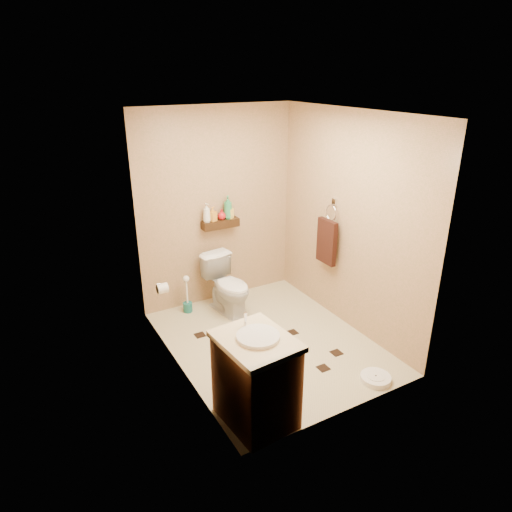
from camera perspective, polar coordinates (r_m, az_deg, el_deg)
ground at (r=5.06m, az=1.64°, el=-10.70°), size 2.50×2.50×0.00m
wall_back at (r=5.57m, az=-4.88°, el=6.03°), size 2.00×0.04×2.40m
wall_front at (r=3.59m, az=12.18°, el=-3.88°), size 2.00×0.04×2.40m
wall_left at (r=4.12m, az=-10.18°, el=-0.22°), size 0.04×2.50×2.40m
wall_right at (r=5.08m, az=11.54°, el=4.04°), size 0.04×2.50×2.40m
ceiling at (r=4.25m, az=2.01°, el=17.53°), size 2.00×2.50×0.02m
wall_shelf at (r=5.55m, az=-4.47°, el=4.05°), size 0.46×0.14×0.10m
floor_accents at (r=5.01m, az=2.23°, el=-11.02°), size 1.22×1.28×0.01m
toilet at (r=5.49m, az=-3.48°, el=-3.69°), size 0.48×0.73×0.70m
vanity at (r=3.86m, az=-0.00°, el=-15.09°), size 0.59×0.69×0.92m
bathroom_scale at (r=4.64m, az=14.72°, el=-14.56°), size 0.38×0.38×0.06m
toilet_brush at (r=5.62m, az=-8.58°, el=-5.36°), size 0.11×0.11×0.48m
towel_ring at (r=5.29m, az=8.87°, el=2.05°), size 0.12×0.30×0.76m
toilet_paper at (r=4.95m, az=-11.64°, el=-3.98°), size 0.12×0.11×0.12m
bottle_a at (r=5.44m, az=-6.19°, el=5.40°), size 0.11×0.11×0.23m
bottle_b at (r=5.47m, az=-5.44°, el=5.25°), size 0.10×0.10×0.17m
bottle_c at (r=5.53m, az=-4.32°, el=5.22°), size 0.12×0.12×0.13m
bottle_d at (r=5.54m, az=-3.53°, el=6.11°), size 0.15×0.15×0.28m
bottle_e at (r=5.56m, az=-3.33°, el=5.63°), size 0.11×0.11×0.18m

